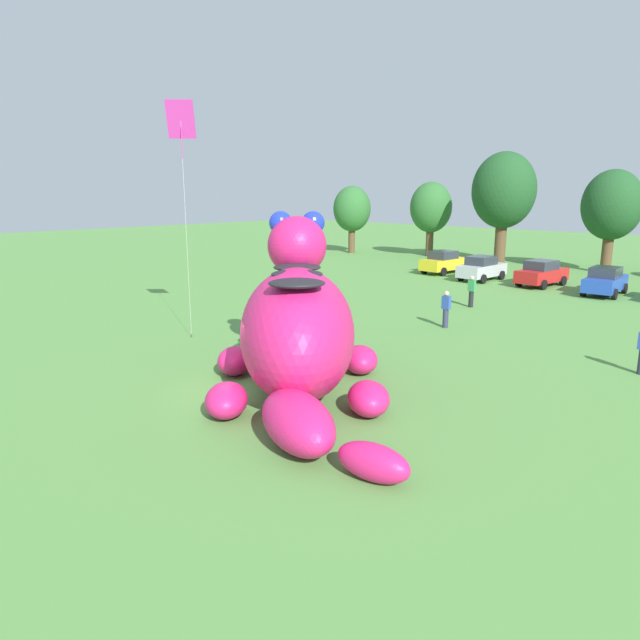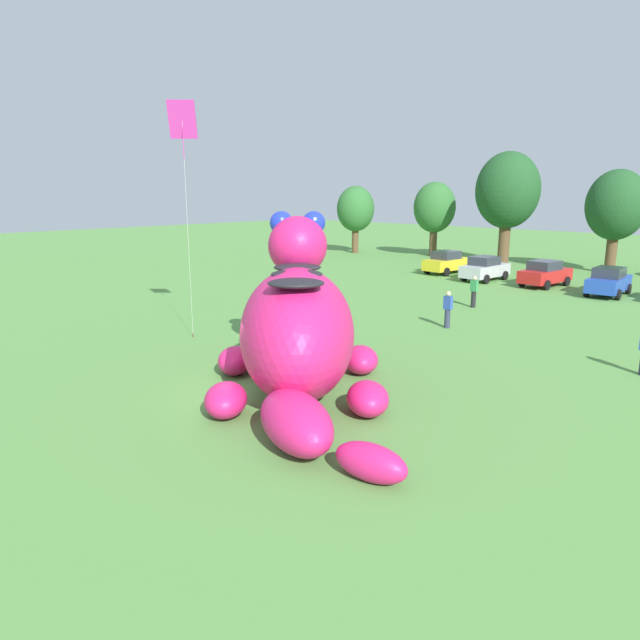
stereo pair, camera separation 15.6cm
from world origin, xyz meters
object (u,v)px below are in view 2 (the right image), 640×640
at_px(car_yellow, 447,262).
at_px(spectator_wandering, 448,310).
at_px(car_silver, 485,268).
at_px(spectator_near_inflatable, 292,300).
at_px(spectator_mid_field, 474,292).
at_px(giant_inflatable_creature, 298,330).
at_px(car_red, 545,274).
at_px(tethered_flying_kite, 182,124).
at_px(car_blue, 609,281).

distance_m(car_yellow, spectator_wandering, 18.21).
height_order(car_yellow, car_silver, same).
relative_size(spectator_near_inflatable, spectator_wandering, 1.00).
relative_size(spectator_near_inflatable, spectator_mid_field, 1.00).
relative_size(car_yellow, spectator_wandering, 2.44).
height_order(spectator_near_inflatable, spectator_wandering, same).
bearing_deg(car_silver, car_yellow, 162.24).
bearing_deg(car_yellow, spectator_wandering, -57.70).
bearing_deg(spectator_mid_field, giant_inflatable_creature, -79.45).
distance_m(car_red, tethered_flying_kite, 25.58).
height_order(giant_inflatable_creature, car_yellow, giant_inflatable_creature).
height_order(car_red, car_blue, same).
bearing_deg(car_silver, spectator_wandering, -67.46).
bearing_deg(car_blue, giant_inflatable_creature, -92.32).
bearing_deg(spectator_mid_field, car_red, 91.22).
relative_size(car_red, spectator_near_inflatable, 2.48).
relative_size(car_blue, spectator_near_inflatable, 2.47).
bearing_deg(car_silver, spectator_mid_field, -64.58).
relative_size(car_red, tethered_flying_kite, 0.44).
xyz_separation_m(giant_inflatable_creature, car_yellow, (-11.11, 26.16, -1.15)).
distance_m(giant_inflatable_creature, car_yellow, 28.45).
bearing_deg(car_red, spectator_wandering, -83.05).
distance_m(car_blue, spectator_mid_field, 9.72).
bearing_deg(car_blue, car_red, 171.51).
bearing_deg(spectator_wandering, car_blue, 80.33).
height_order(giant_inflatable_creature, spectator_wandering, giant_inflatable_creature).
height_order(car_red, tethered_flying_kite, tethered_flying_kite).
bearing_deg(spectator_near_inflatable, car_blue, 62.00).
bearing_deg(car_red, giant_inflatable_creature, -82.90).
height_order(giant_inflatable_creature, car_silver, giant_inflatable_creature).
bearing_deg(giant_inflatable_creature, tethered_flying_kite, 168.96).
xyz_separation_m(giant_inflatable_creature, car_silver, (-7.25, 24.93, -1.15)).
height_order(spectator_mid_field, tethered_flying_kite, tethered_flying_kite).
relative_size(spectator_near_inflatable, tethered_flying_kite, 0.18).
relative_size(car_yellow, car_silver, 1.01).
relative_size(car_silver, spectator_wandering, 2.42).
xyz_separation_m(car_red, spectator_mid_field, (0.20, -9.50, -0.01)).
xyz_separation_m(spectator_near_inflatable, spectator_mid_field, (5.26, 8.48, 0.00)).
height_order(car_silver, car_blue, same).
xyz_separation_m(giant_inflatable_creature, tethered_flying_kite, (-8.31, 1.62, 6.78)).
height_order(car_silver, spectator_near_inflatable, car_silver).
xyz_separation_m(car_yellow, car_red, (7.94, -0.77, 0.00)).
bearing_deg(car_red, car_yellow, 174.47).
bearing_deg(spectator_mid_field, car_yellow, 128.43).
relative_size(giant_inflatable_creature, car_blue, 2.38).
xyz_separation_m(car_silver, spectator_mid_field, (4.29, -9.03, -0.01)).
bearing_deg(spectator_mid_field, tethered_flying_kite, -110.56).
xyz_separation_m(car_silver, tethered_flying_kite, (-1.06, -23.31, 7.93)).
distance_m(car_silver, tethered_flying_kite, 24.64).
height_order(car_yellow, car_blue, same).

